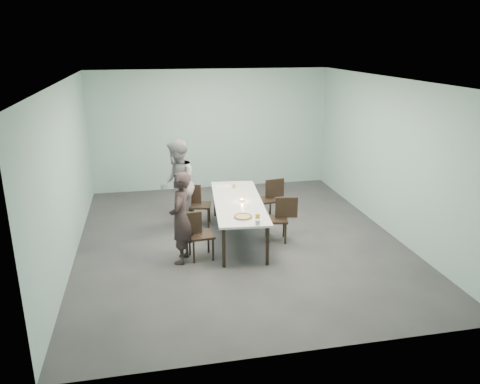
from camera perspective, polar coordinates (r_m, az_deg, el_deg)
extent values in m
plane|color=#333335|center=(9.05, -0.14, -5.81)|extent=(7.00, 7.00, 0.00)
cube|color=#94BAB6|center=(11.93, -3.51, 7.56)|extent=(6.00, 0.02, 3.00)
cube|color=#94BAB6|center=(5.35, 7.33, -5.90)|extent=(6.00, 0.02, 3.00)
cube|color=#94BAB6|center=(8.51, -20.38, 2.18)|extent=(0.02, 7.00, 3.00)
cube|color=#94BAB6|center=(9.60, 17.74, 4.16)|extent=(0.02, 7.00, 3.00)
cube|color=white|center=(8.31, -0.16, 13.48)|extent=(6.00, 7.00, 0.02)
cube|color=white|center=(8.89, -0.23, -1.22)|extent=(1.14, 2.67, 0.04)
cylinder|color=black|center=(7.87, -1.99, -6.80)|extent=(0.06, 0.06, 0.71)
cylinder|color=black|center=(10.13, -3.03, -1.03)|extent=(0.06, 0.06, 0.71)
cylinder|color=black|center=(7.95, 3.37, -6.56)|extent=(0.06, 0.06, 0.71)
cylinder|color=black|center=(10.20, 1.13, -0.89)|extent=(0.06, 0.06, 0.71)
cube|color=black|center=(8.19, -4.78, -5.26)|extent=(0.46, 0.46, 0.04)
cube|color=black|center=(8.06, -6.15, -3.84)|extent=(0.42, 0.08, 0.40)
cylinder|color=black|center=(8.10, -5.65, -7.31)|extent=(0.04, 0.04, 0.41)
cylinder|color=black|center=(8.40, -6.14, -6.36)|extent=(0.04, 0.04, 0.41)
cylinder|color=black|center=(8.17, -3.30, -7.03)|extent=(0.04, 0.04, 0.41)
cylinder|color=black|center=(8.47, -3.88, -6.09)|extent=(0.04, 0.04, 0.41)
cube|color=black|center=(9.64, -4.85, -1.62)|extent=(0.50, 0.50, 0.04)
cube|color=black|center=(9.58, -6.02, -0.26)|extent=(0.42, 0.13, 0.40)
cylinder|color=black|center=(9.57, -5.92, -3.23)|extent=(0.04, 0.04, 0.41)
cylinder|color=black|center=(9.89, -5.71, -2.51)|extent=(0.04, 0.04, 0.41)
cylinder|color=black|center=(9.54, -3.88, -3.24)|extent=(0.04, 0.04, 0.41)
cylinder|color=black|center=(9.86, -3.75, -2.52)|extent=(0.04, 0.04, 0.41)
cube|color=black|center=(8.88, 4.41, -3.34)|extent=(0.49, 0.49, 0.04)
cube|color=black|center=(8.82, 5.68, -1.88)|extent=(0.42, 0.12, 0.40)
cylinder|color=black|center=(9.14, 5.36, -4.26)|extent=(0.04, 0.04, 0.41)
cylinder|color=black|center=(8.83, 5.57, -5.10)|extent=(0.04, 0.04, 0.41)
cylinder|color=black|center=(9.11, 3.22, -4.28)|extent=(0.04, 0.04, 0.41)
cylinder|color=black|center=(8.80, 3.36, -5.12)|extent=(0.04, 0.04, 0.41)
cube|color=black|center=(9.94, 3.22, -0.97)|extent=(0.48, 0.48, 0.04)
cube|color=black|center=(9.93, 4.25, 0.46)|extent=(0.42, 0.10, 0.40)
cylinder|color=black|center=(10.22, 3.70, -1.77)|extent=(0.04, 0.04, 0.41)
cylinder|color=black|center=(9.93, 4.49, -2.39)|extent=(0.04, 0.04, 0.41)
cylinder|color=black|center=(10.10, 1.93, -1.99)|extent=(0.04, 0.04, 0.41)
cylinder|color=black|center=(9.80, 2.68, -2.63)|extent=(0.04, 0.04, 0.41)
imported|color=black|center=(7.97, -7.25, -3.15)|extent=(0.54, 0.67, 1.60)
imported|color=gray|center=(9.42, -7.62, 0.89)|extent=(0.73, 0.91, 1.82)
cylinder|color=white|center=(8.04, 0.38, -3.13)|extent=(0.34, 0.34, 0.01)
cylinder|color=#E0BE7F|center=(8.04, 0.38, -3.04)|extent=(0.30, 0.30, 0.01)
torus|color=brown|center=(8.04, 0.38, -3.01)|extent=(0.32, 0.32, 0.03)
cylinder|color=white|center=(8.30, 0.59, -2.44)|extent=(0.18, 0.18, 0.01)
cylinder|color=gold|center=(7.83, 2.15, -3.20)|extent=(0.08, 0.08, 0.15)
cylinder|color=silver|center=(7.74, 2.15, -3.71)|extent=(0.08, 0.08, 0.09)
cylinder|color=silver|center=(8.85, 0.26, -1.05)|extent=(0.06, 0.06, 0.03)
cylinder|color=orange|center=(8.84, 0.26, -0.91)|extent=(0.04, 0.04, 0.01)
cylinder|color=gold|center=(9.64, -0.72, 0.70)|extent=(0.07, 0.07, 0.08)
cube|color=silver|center=(9.77, -2.04, 0.71)|extent=(0.32, 0.25, 0.01)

